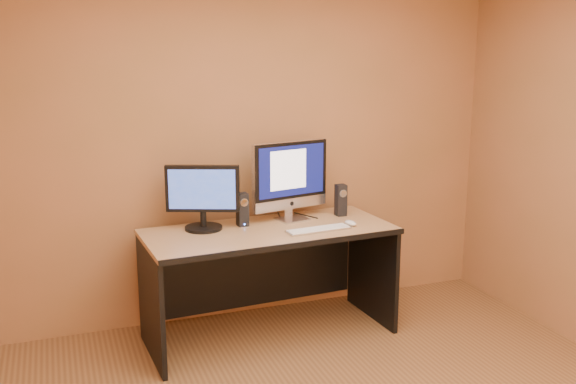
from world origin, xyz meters
name	(u,v)px	position (x,y,z in m)	size (l,w,h in m)	color
walls	(369,208)	(0.00, 0.00, 1.30)	(4.00, 4.00, 2.60)	#9C603F
desk	(270,283)	(0.02, 1.51, 0.40)	(1.71, 0.75, 0.79)	tan
imac	(292,180)	(0.26, 1.68, 1.09)	(0.61, 0.22, 0.59)	silver
second_monitor	(203,198)	(-0.41, 1.66, 1.02)	(0.51, 0.26, 0.45)	black
speaker_left	(242,209)	(-0.13, 1.66, 0.91)	(0.07, 0.08, 0.24)	black
speaker_right	(341,200)	(0.64, 1.68, 0.91)	(0.07, 0.08, 0.24)	black
keyboard	(319,229)	(0.33, 1.35, 0.80)	(0.46, 0.12, 0.02)	#BBBCC0
mouse	(350,223)	(0.59, 1.40, 0.81)	(0.06, 0.11, 0.04)	silver
cable_a	(306,215)	(0.39, 1.75, 0.80)	(0.01, 0.01, 0.24)	black
cable_b	(279,215)	(0.21, 1.82, 0.80)	(0.01, 0.01, 0.19)	black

